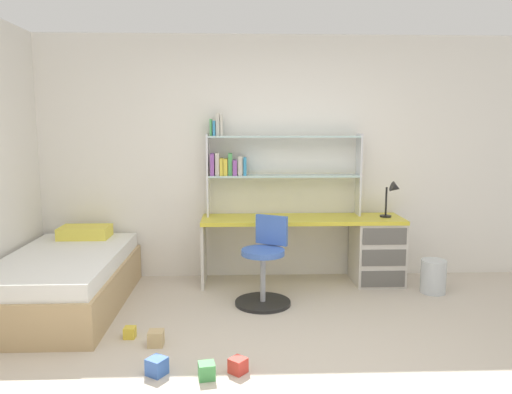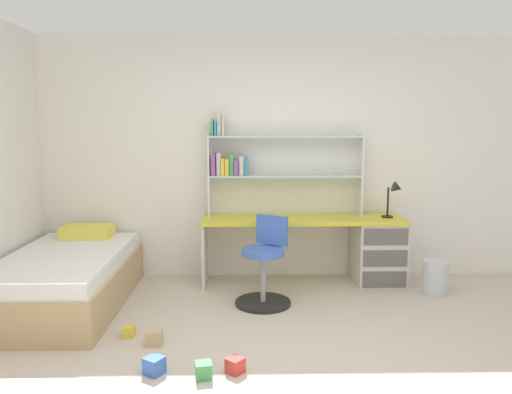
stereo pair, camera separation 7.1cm
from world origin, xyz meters
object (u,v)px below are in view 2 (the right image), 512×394
desk (356,246)px  bookshelf_hutch (263,160)px  swivel_chair (265,270)px  toy_block_natural_0 (155,337)px  toy_block_red_1 (235,365)px  bed_platform (66,279)px  toy_block_blue_3 (154,366)px  toy_block_green_4 (204,370)px  toy_block_yellow_2 (129,332)px  desk_lamp (395,194)px  waste_bin (435,277)px

desk → bookshelf_hutch: bookshelf_hutch is taller
desk → swivel_chair: (-0.99, -0.60, -0.08)m
desk → toy_block_natural_0: size_ratio=18.25×
swivel_chair → toy_block_natural_0: 1.26m
desk → toy_block_red_1: (-1.24, -1.91, -0.35)m
bed_platform → toy_block_blue_3: 1.66m
bookshelf_hutch → toy_block_green_4: 2.50m
toy_block_natural_0 → toy_block_yellow_2: 0.27m
desk → toy_block_yellow_2: bearing=-147.6°
toy_block_yellow_2 → toy_block_blue_3: bearing=-62.5°
toy_block_yellow_2 → toy_block_natural_0: bearing=-32.5°
toy_block_red_1 → bookshelf_hutch: bearing=82.9°
swivel_chair → toy_block_yellow_2: bearing=-146.5°
desk_lamp → bed_platform: desk_lamp is taller
desk_lamp → toy_block_blue_3: bearing=-139.0°
toy_block_natural_0 → toy_block_red_1: toy_block_natural_0 is taller
bookshelf_hutch → waste_bin: 2.09m
desk_lamp → waste_bin: size_ratio=1.15×
desk_lamp → toy_block_natural_0: (-2.24, -1.44, -0.90)m
desk → bookshelf_hutch: (-0.98, 0.15, 0.89)m
swivel_chair → toy_block_natural_0: size_ratio=7.09×
toy_block_natural_0 → toy_block_blue_3: 0.45m
desk_lamp → bed_platform: bearing=-169.4°
desk → waste_bin: (0.71, -0.36, -0.24)m
desk → waste_bin: size_ratio=6.29×
toy_block_yellow_2 → toy_block_green_4: toy_block_green_4 is taller
toy_block_blue_3 → desk: bearing=47.1°
bookshelf_hutch → toy_block_yellow_2: size_ratio=18.63×
bed_platform → toy_block_blue_3: (1.04, -1.28, -0.20)m
toy_block_green_4 → toy_block_yellow_2: bearing=134.7°
toy_block_red_1 → toy_block_green_4: size_ratio=0.96×
desk → desk_lamp: size_ratio=5.47×
desk → toy_block_red_1: desk is taller
toy_block_natural_0 → toy_block_green_4: (0.41, -0.50, -0.00)m
toy_block_blue_3 → toy_block_red_1: bearing=0.5°
waste_bin → toy_block_green_4: waste_bin is taller
bookshelf_hutch → toy_block_yellow_2: bearing=-126.9°
bookshelf_hutch → toy_block_natural_0: (-0.88, -1.62, -1.23)m
swivel_chair → toy_block_green_4: swivel_chair is taller
desk_lamp → swivel_chair: bearing=-157.6°
desk → toy_block_natural_0: (-1.86, -1.47, -0.34)m
bookshelf_hutch → toy_block_yellow_2: (-1.11, -1.47, -1.25)m
toy_block_natural_0 → bookshelf_hutch: bearing=61.5°
desk_lamp → bed_platform: (-3.20, -0.60, -0.70)m
bed_platform → swivel_chair: bearing=1.0°
toy_block_yellow_2 → desk_lamp: bearing=27.6°
bed_platform → waste_bin: 3.54m
swivel_chair → toy_block_natural_0: swivel_chair is taller
toy_block_natural_0 → toy_block_red_1: 0.76m
toy_block_yellow_2 → desk: bearing=32.4°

